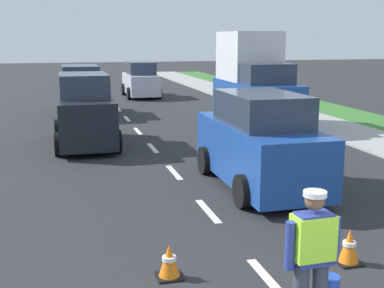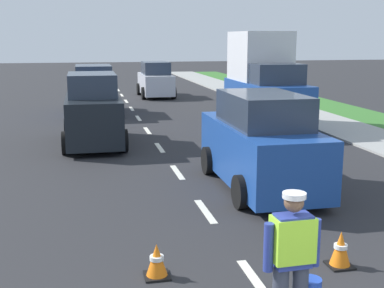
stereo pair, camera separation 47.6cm
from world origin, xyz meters
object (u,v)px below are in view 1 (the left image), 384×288
at_px(road_worker, 313,254).
at_px(car_outgoing_ahead, 259,144).
at_px(traffic_cone_near, 349,246).
at_px(traffic_cone_far, 169,261).
at_px(car_outgoing_far, 141,81).
at_px(car_oncoming_second, 81,92).
at_px(delivery_truck, 254,85).
at_px(car_oncoming_lead, 85,113).

distance_m(road_worker, car_outgoing_ahead, 5.82).
bearing_deg(traffic_cone_near, traffic_cone_far, 175.14).
relative_size(road_worker, car_outgoing_far, 0.43).
height_order(traffic_cone_near, car_oncoming_second, car_oncoming_second).
height_order(road_worker, traffic_cone_near, road_worker).
relative_size(car_outgoing_far, car_oncoming_second, 0.93).
xyz_separation_m(road_worker, traffic_cone_far, (-1.30, 1.69, -0.69)).
bearing_deg(delivery_truck, car_outgoing_ahead, -110.45).
height_order(car_outgoing_far, car_outgoing_ahead, car_outgoing_ahead).
relative_size(road_worker, car_oncoming_second, 0.40).
relative_size(car_outgoing_far, car_outgoing_ahead, 0.90).
xyz_separation_m(delivery_truck, car_oncoming_lead, (-6.26, -1.78, -0.57)).
bearing_deg(traffic_cone_far, traffic_cone_near, -4.86).
bearing_deg(traffic_cone_near, car_oncoming_lead, 108.90).
height_order(road_worker, car_outgoing_ahead, car_outgoing_ahead).
distance_m(traffic_cone_near, delivery_truck, 11.91).
xyz_separation_m(car_oncoming_lead, car_outgoing_ahead, (3.53, -5.55, -0.05)).
bearing_deg(road_worker, car_outgoing_far, 85.55).
height_order(delivery_truck, car_oncoming_lead, delivery_truck).
bearing_deg(traffic_cone_far, road_worker, -52.57).
relative_size(traffic_cone_far, car_outgoing_far, 0.13).
relative_size(traffic_cone_far, delivery_truck, 0.11).
xyz_separation_m(road_worker, car_oncoming_lead, (-1.92, 11.14, 0.11)).
distance_m(car_oncoming_lead, car_oncoming_second, 6.72).
relative_size(traffic_cone_near, car_oncoming_second, 0.13).
relative_size(delivery_truck, car_outgoing_ahead, 1.06).
bearing_deg(delivery_truck, car_oncoming_lead, -164.16).
xyz_separation_m(road_worker, traffic_cone_near, (1.39, 1.46, -0.66)).
bearing_deg(car_oncoming_second, car_outgoing_ahead, -74.82).
distance_m(car_outgoing_far, car_oncoming_second, 7.17).
bearing_deg(road_worker, delivery_truck, 71.43).
distance_m(road_worker, car_outgoing_far, 24.14).
distance_m(traffic_cone_near, car_oncoming_second, 16.71).
relative_size(car_oncoming_lead, car_oncoming_second, 0.95).
xyz_separation_m(traffic_cone_near, car_outgoing_far, (0.48, 22.61, 0.65)).
bearing_deg(car_oncoming_second, car_outgoing_far, 59.91).
relative_size(traffic_cone_near, car_outgoing_far, 0.14).
height_order(traffic_cone_far, car_outgoing_far, car_outgoing_far).
distance_m(car_outgoing_far, car_oncoming_lead, 13.47).
bearing_deg(road_worker, car_oncoming_second, 95.50).
height_order(traffic_cone_far, car_oncoming_second, car_oncoming_second).
height_order(delivery_truck, car_oncoming_second, delivery_truck).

